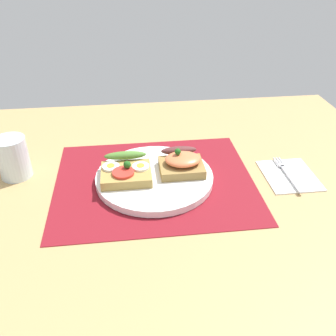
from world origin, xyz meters
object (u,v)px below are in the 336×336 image
(napkin, at_px, (289,175))
(drinking_glass, at_px, (13,158))
(sandwich_egg_tomato, at_px, (126,171))
(plate, at_px, (154,178))
(sandwich_salmon, at_px, (182,162))
(fork, at_px, (287,173))

(napkin, bearing_deg, drinking_glass, 172.89)
(sandwich_egg_tomato, relative_size, drinking_glass, 1.13)
(sandwich_egg_tomato, distance_m, napkin, 0.37)
(plate, distance_m, sandwich_salmon, 0.07)
(plate, distance_m, fork, 0.30)
(drinking_glass, bearing_deg, plate, -11.37)
(plate, relative_size, sandwich_salmon, 2.67)
(sandwich_salmon, height_order, fork, sandwich_salmon)
(sandwich_salmon, relative_size, drinking_glass, 1.03)
(sandwich_salmon, bearing_deg, drinking_glass, 172.33)
(sandwich_salmon, bearing_deg, fork, -5.98)
(sandwich_salmon, bearing_deg, napkin, -6.27)
(plate, height_order, fork, plate)
(plate, relative_size, drinking_glass, 2.74)
(sandwich_egg_tomato, bearing_deg, drinking_glass, 165.82)
(plate, relative_size, fork, 1.80)
(sandwich_salmon, xyz_separation_m, drinking_glass, (-0.37, 0.05, 0.01))
(sandwich_egg_tomato, height_order, fork, sandwich_egg_tomato)
(napkin, distance_m, fork, 0.01)
(plate, xyz_separation_m, sandwich_egg_tomato, (-0.06, -0.00, 0.02))
(sandwich_salmon, distance_m, drinking_glass, 0.37)
(sandwich_egg_tomato, height_order, drinking_glass, drinking_glass)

